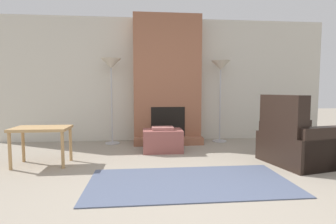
% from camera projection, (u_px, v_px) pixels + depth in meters
% --- Properties ---
extents(ground_plane, '(24.00, 24.00, 0.00)m').
position_uv_depth(ground_plane, '(195.00, 200.00, 2.59)').
color(ground_plane, gray).
extents(wall_back, '(7.04, 0.06, 2.60)m').
position_uv_depth(wall_back, '(166.00, 80.00, 5.67)').
color(wall_back, beige).
rests_on(wall_back, ground_plane).
extents(fireplace, '(1.37, 0.68, 2.60)m').
position_uv_depth(fireplace, '(167.00, 82.00, 5.42)').
color(fireplace, '#935B42').
rests_on(fireplace, ground_plane).
extents(ottoman, '(0.69, 0.48, 0.44)m').
position_uv_depth(ottoman, '(163.00, 140.00, 4.62)').
color(ottoman, '#8C4C47').
rests_on(ottoman, ground_plane).
extents(armchair, '(1.18, 1.11, 1.02)m').
position_uv_depth(armchair, '(299.00, 144.00, 3.85)').
color(armchair, black).
rests_on(armchair, ground_plane).
extents(side_table, '(0.77, 0.48, 0.55)m').
position_uv_depth(side_table, '(41.00, 132.00, 3.76)').
color(side_table, tan).
rests_on(side_table, ground_plane).
extents(floor_lamp_left, '(0.39, 0.39, 1.71)m').
position_uv_depth(floor_lamp_left, '(111.00, 69.00, 5.20)').
color(floor_lamp_left, '#ADADB2').
rests_on(floor_lamp_left, ground_plane).
extents(floor_lamp_right, '(0.39, 0.39, 1.69)m').
position_uv_depth(floor_lamp_right, '(221.00, 71.00, 5.42)').
color(floor_lamp_right, '#ADADB2').
rests_on(floor_lamp_right, ground_plane).
extents(area_rug, '(2.36, 1.15, 0.01)m').
position_uv_depth(area_rug, '(190.00, 182.00, 3.07)').
color(area_rug, '#4C5670').
rests_on(area_rug, ground_plane).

